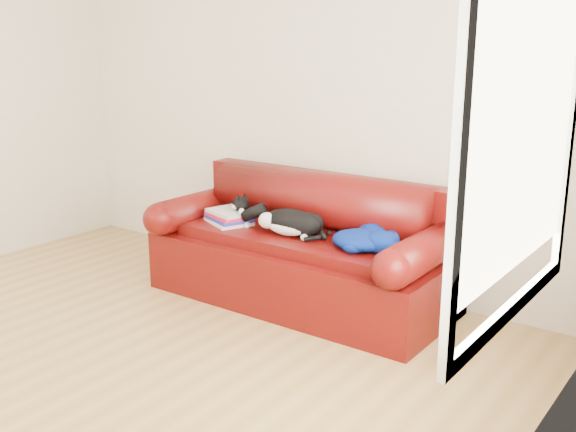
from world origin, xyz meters
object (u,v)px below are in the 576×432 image
at_px(cat, 290,223).
at_px(blanket, 365,239).
at_px(sofa_base, 300,268).
at_px(book_stack, 229,217).

bearing_deg(cat, blanket, -13.38).
relative_size(sofa_base, blanket, 3.87).
height_order(cat, blanket, cat).
height_order(sofa_base, cat, cat).
height_order(sofa_base, blanket, blanket).
xyz_separation_m(cat, blanket, (0.56, 0.04, -0.02)).
bearing_deg(sofa_base, blanket, -6.57).
distance_m(sofa_base, cat, 0.36).
height_order(book_stack, blanket, blanket).
bearing_deg(book_stack, cat, 1.18).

